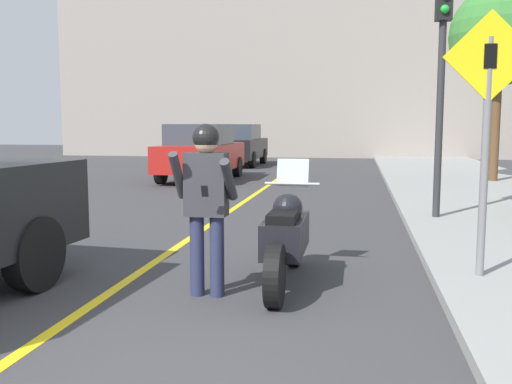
% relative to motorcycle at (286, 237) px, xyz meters
% --- Properties ---
extents(ground_plane, '(80.00, 80.00, 0.00)m').
position_rel_motorcycle_xyz_m(ground_plane, '(-1.08, -2.51, -0.49)').
color(ground_plane, '#38383A').
extents(road_center_line, '(0.12, 36.00, 0.01)m').
position_rel_motorcycle_xyz_m(road_center_line, '(-1.68, 3.49, -0.49)').
color(road_center_line, yellow).
rests_on(road_center_line, ground).
extents(building_backdrop, '(28.00, 1.20, 9.74)m').
position_rel_motorcycle_xyz_m(building_backdrop, '(-1.08, 23.49, 4.37)').
color(building_backdrop, gray).
rests_on(building_backdrop, ground).
extents(motorcycle, '(0.62, 2.17, 1.28)m').
position_rel_motorcycle_xyz_m(motorcycle, '(0.00, 0.00, 0.00)').
color(motorcycle, black).
rests_on(motorcycle, ground).
extents(person_biker, '(0.59, 0.46, 1.68)m').
position_rel_motorcycle_xyz_m(person_biker, '(-0.70, -0.57, 0.53)').
color(person_biker, '#282D4C').
rests_on(person_biker, ground).
extents(crossing_sign, '(0.91, 0.08, 2.67)m').
position_rel_motorcycle_xyz_m(crossing_sign, '(1.99, 0.24, 1.23)').
color(crossing_sign, slate).
rests_on(crossing_sign, sidewalk_curb).
extents(traffic_light, '(0.26, 0.30, 3.99)m').
position_rel_motorcycle_xyz_m(traffic_light, '(2.05, 4.07, 2.38)').
color(traffic_light, '#2D2D30').
rests_on(traffic_light, sidewalk_curb).
extents(street_tree, '(2.69, 2.69, 5.28)m').
position_rel_motorcycle_xyz_m(street_tree, '(4.44, 10.85, 3.54)').
color(street_tree, brown).
rests_on(street_tree, sidewalk_curb).
extents(parked_car_red, '(1.88, 4.20, 1.68)m').
position_rel_motorcycle_xyz_m(parked_car_red, '(-3.91, 10.74, 0.36)').
color(parked_car_red, black).
rests_on(parked_car_red, ground).
extents(parked_car_black, '(1.88, 4.20, 1.68)m').
position_rel_motorcycle_xyz_m(parked_car_black, '(-4.11, 17.02, 0.36)').
color(parked_car_black, black).
rests_on(parked_car_black, ground).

